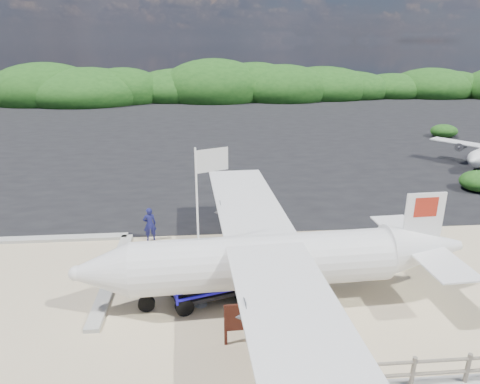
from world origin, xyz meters
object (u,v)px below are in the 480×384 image
at_px(baggage_cart, 210,299).
at_px(crew_a, 150,224).
at_px(crew_b, 260,212).
at_px(crew_c, 261,216).
at_px(aircraft_large, 393,146).
at_px(aircraft_small, 108,123).
at_px(flagpole, 201,305).
at_px(signboard, 251,342).

relative_size(baggage_cart, crew_a, 1.84).
distance_m(crew_b, crew_c, 0.35).
distance_m(crew_b, aircraft_large, 21.63).
bearing_deg(baggage_cart, crew_c, 48.37).
xyz_separation_m(crew_c, aircraft_small, (-13.36, 30.60, -0.92)).
relative_size(flagpole, crew_c, 3.06).
height_order(crew_a, crew_c, crew_c).
height_order(flagpole, aircraft_large, flagpole).
bearing_deg(crew_a, crew_c, 171.22).
xyz_separation_m(baggage_cart, crew_b, (2.52, 5.68, 0.94)).
relative_size(baggage_cart, flagpole, 0.52).
bearing_deg(aircraft_small, crew_a, 66.95).
distance_m(signboard, aircraft_large, 28.98).
xyz_separation_m(aircraft_large, aircraft_small, (-27.24, 13.70, 0.00)).
bearing_deg(flagpole, crew_c, 63.02).
distance_m(baggage_cart, aircraft_large, 27.64).
bearing_deg(crew_c, aircraft_small, -73.78).
xyz_separation_m(baggage_cart, flagpole, (-0.32, -0.31, 0.00)).
distance_m(flagpole, crew_b, 6.70).
distance_m(signboard, aircraft_small, 40.20).
bearing_deg(crew_a, aircraft_small, -87.05).
distance_m(baggage_cart, signboard, 2.71).
distance_m(flagpole, crew_c, 6.39).
xyz_separation_m(crew_b, aircraft_small, (-13.33, 30.25, -0.94)).
relative_size(aircraft_large, aircraft_small, 2.42).
xyz_separation_m(crew_a, crew_b, (5.16, 0.63, 0.14)).
bearing_deg(aircraft_large, signboard, 55.52).
bearing_deg(aircraft_large, crew_b, 47.17).
relative_size(crew_b, crew_c, 1.03).
xyz_separation_m(flagpole, crew_b, (2.84, 5.99, 0.94)).
height_order(crew_a, aircraft_large, aircraft_large).
bearing_deg(crew_a, signboard, 105.35).
bearing_deg(signboard, flagpole, 124.19).
bearing_deg(flagpole, crew_b, 64.61).
bearing_deg(signboard, aircraft_small, 105.78).
xyz_separation_m(flagpole, signboard, (1.53, -2.12, 0.00)).
bearing_deg(flagpole, crew_a, 113.38).
height_order(baggage_cart, aircraft_small, aircraft_small).
distance_m(flagpole, crew_a, 5.89).
xyz_separation_m(baggage_cart, aircraft_large, (16.43, 22.23, 0.00)).
height_order(baggage_cart, flagpole, flagpole).
relative_size(crew_b, aircraft_small, 0.28).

